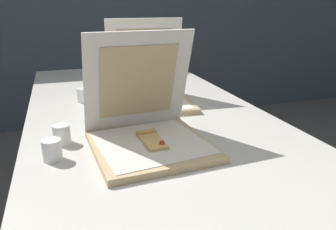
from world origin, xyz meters
name	(u,v)px	position (x,y,z in m)	size (l,w,h in m)	color
table	(151,127)	(0.00, 0.62, 0.69)	(0.96, 2.25, 0.74)	beige
pizza_box_front	(148,131)	(-0.08, 0.34, 0.79)	(0.38, 0.38, 0.36)	tan
pizza_box_middle	(149,92)	(0.04, 0.80, 0.79)	(0.38, 0.38, 0.37)	tan
cup_white_near_center	(62,134)	(-0.35, 0.45, 0.77)	(0.06, 0.06, 0.06)	white
cup_white_far	(83,95)	(-0.24, 0.92, 0.77)	(0.06, 0.06, 0.06)	white
cup_white_near_left	(52,150)	(-0.38, 0.33, 0.77)	(0.06, 0.06, 0.06)	white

